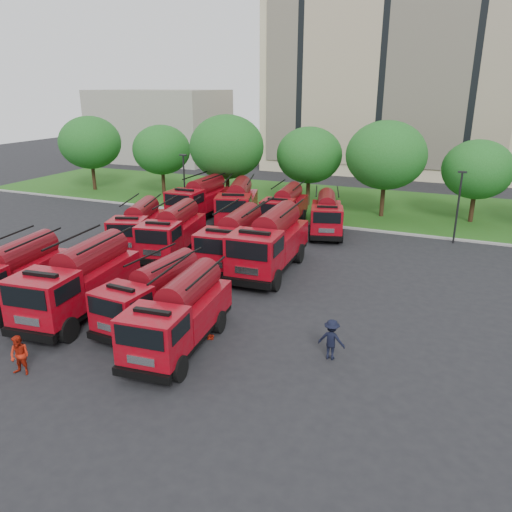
{
  "coord_description": "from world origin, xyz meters",
  "views": [
    {
      "loc": [
        12.41,
        -19.5,
        10.66
      ],
      "look_at": [
        2.27,
        4.19,
        1.8
      ],
      "focal_mm": 35.0,
      "sensor_mm": 36.0,
      "label": 1
    }
  ],
  "objects_px": {
    "fire_truck_7": "(270,242)",
    "firefighter_1": "(23,374)",
    "fire_truck_6": "(234,239)",
    "fire_truck_4": "(139,225)",
    "firefighter_3": "(330,358)",
    "firefighter_5": "(279,268)",
    "fire_truck_1": "(79,280)",
    "fire_truck_0": "(11,275)",
    "fire_truck_5": "(173,231)",
    "fire_truck_3": "(180,314)",
    "fire_truck_8": "(200,199)",
    "firefighter_0": "(148,373)",
    "fire_truck_9": "(238,203)",
    "firefighter_2": "(210,338)",
    "fire_truck_2": "(153,293)",
    "firefighter_4": "(96,292)",
    "fire_truck_10": "(285,207)",
    "fire_truck_11": "(326,214)"
  },
  "relations": [
    {
      "from": "firefighter_4",
      "to": "fire_truck_3",
      "type": "bearing_deg",
      "value": -171.07
    },
    {
      "from": "fire_truck_1",
      "to": "fire_truck_9",
      "type": "bearing_deg",
      "value": 83.61
    },
    {
      "from": "fire_truck_9",
      "to": "firefighter_2",
      "type": "relative_size",
      "value": 4.83
    },
    {
      "from": "firefighter_5",
      "to": "fire_truck_5",
      "type": "bearing_deg",
      "value": 22.73
    },
    {
      "from": "fire_truck_8",
      "to": "fire_truck_6",
      "type": "bearing_deg",
      "value": -51.13
    },
    {
      "from": "fire_truck_7",
      "to": "firefighter_5",
      "type": "height_order",
      "value": "fire_truck_7"
    },
    {
      "from": "fire_truck_1",
      "to": "fire_truck_3",
      "type": "distance_m",
      "value": 6.31
    },
    {
      "from": "fire_truck_2",
      "to": "fire_truck_1",
      "type": "bearing_deg",
      "value": -167.19
    },
    {
      "from": "fire_truck_6",
      "to": "fire_truck_0",
      "type": "bearing_deg",
      "value": -133.88
    },
    {
      "from": "fire_truck_10",
      "to": "firefighter_3",
      "type": "distance_m",
      "value": 20.37
    },
    {
      "from": "fire_truck_4",
      "to": "firefighter_1",
      "type": "xyz_separation_m",
      "value": [
        5.48,
        -15.34,
        -1.51
      ]
    },
    {
      "from": "fire_truck_4",
      "to": "firefighter_5",
      "type": "xyz_separation_m",
      "value": [
        10.48,
        -0.33,
        -1.51
      ]
    },
    {
      "from": "firefighter_1",
      "to": "firefighter_5",
      "type": "height_order",
      "value": "firefighter_5"
    },
    {
      "from": "fire_truck_1",
      "to": "fire_truck_3",
      "type": "xyz_separation_m",
      "value": [
        6.23,
        -0.97,
        -0.18
      ]
    },
    {
      "from": "fire_truck_8",
      "to": "firefighter_4",
      "type": "bearing_deg",
      "value": -81.81
    },
    {
      "from": "fire_truck_1",
      "to": "firefighter_4",
      "type": "height_order",
      "value": "fire_truck_1"
    },
    {
      "from": "fire_truck_3",
      "to": "firefighter_1",
      "type": "xyz_separation_m",
      "value": [
        -4.53,
        -4.34,
        -1.54
      ]
    },
    {
      "from": "fire_truck_6",
      "to": "fire_truck_4",
      "type": "bearing_deg",
      "value": 169.2
    },
    {
      "from": "firefighter_3",
      "to": "fire_truck_1",
      "type": "bearing_deg",
      "value": 3.82
    },
    {
      "from": "fire_truck_11",
      "to": "fire_truck_2",
      "type": "bearing_deg",
      "value": -116.75
    },
    {
      "from": "fire_truck_7",
      "to": "firefighter_3",
      "type": "height_order",
      "value": "fire_truck_7"
    },
    {
      "from": "fire_truck_1",
      "to": "firefighter_3",
      "type": "xyz_separation_m",
      "value": [
        12.4,
        0.56,
        -1.72
      ]
    },
    {
      "from": "firefighter_3",
      "to": "firefighter_4",
      "type": "distance_m",
      "value": 13.7
    },
    {
      "from": "fire_truck_6",
      "to": "fire_truck_7",
      "type": "height_order",
      "value": "fire_truck_7"
    },
    {
      "from": "firefighter_2",
      "to": "firefighter_5",
      "type": "distance_m",
      "value": 9.59
    },
    {
      "from": "fire_truck_0",
      "to": "fire_truck_5",
      "type": "xyz_separation_m",
      "value": [
        3.23,
        10.09,
        -0.0
      ]
    },
    {
      "from": "fire_truck_1",
      "to": "fire_truck_6",
      "type": "bearing_deg",
      "value": 61.07
    },
    {
      "from": "firefighter_1",
      "to": "firefighter_5",
      "type": "distance_m",
      "value": 15.82
    },
    {
      "from": "fire_truck_9",
      "to": "firefighter_3",
      "type": "height_order",
      "value": "fire_truck_9"
    },
    {
      "from": "fire_truck_5",
      "to": "fire_truck_6",
      "type": "relative_size",
      "value": 0.97
    },
    {
      "from": "fire_truck_3",
      "to": "fire_truck_6",
      "type": "xyz_separation_m",
      "value": [
        -2.36,
        10.27,
        0.12
      ]
    },
    {
      "from": "fire_truck_4",
      "to": "firefighter_4",
      "type": "distance_m",
      "value": 8.26
    },
    {
      "from": "fire_truck_6",
      "to": "firefighter_1",
      "type": "xyz_separation_m",
      "value": [
        -2.17,
        -14.61,
        -1.66
      ]
    },
    {
      "from": "fire_truck_7",
      "to": "firefighter_1",
      "type": "xyz_separation_m",
      "value": [
        -4.61,
        -14.44,
        -1.82
      ]
    },
    {
      "from": "fire_truck_0",
      "to": "fire_truck_3",
      "type": "bearing_deg",
      "value": -10.94
    },
    {
      "from": "fire_truck_1",
      "to": "fire_truck_5",
      "type": "relative_size",
      "value": 1.07
    },
    {
      "from": "fire_truck_1",
      "to": "firefighter_1",
      "type": "height_order",
      "value": "fire_truck_1"
    },
    {
      "from": "firefighter_0",
      "to": "fire_truck_10",
      "type": "bearing_deg",
      "value": 94.69
    },
    {
      "from": "fire_truck_5",
      "to": "firefighter_5",
      "type": "relative_size",
      "value": 4.01
    },
    {
      "from": "fire_truck_9",
      "to": "firefighter_5",
      "type": "bearing_deg",
      "value": -68.74
    },
    {
      "from": "fire_truck_4",
      "to": "fire_truck_8",
      "type": "height_order",
      "value": "fire_truck_8"
    },
    {
      "from": "fire_truck_5",
      "to": "firefighter_3",
      "type": "bearing_deg",
      "value": -44.86
    },
    {
      "from": "fire_truck_3",
      "to": "firefighter_0",
      "type": "relative_size",
      "value": 4.08
    },
    {
      "from": "fire_truck_8",
      "to": "firefighter_4",
      "type": "distance_m",
      "value": 16.42
    },
    {
      "from": "fire_truck_7",
      "to": "fire_truck_1",
      "type": "bearing_deg",
      "value": -127.76
    },
    {
      "from": "fire_truck_5",
      "to": "fire_truck_10",
      "type": "height_order",
      "value": "fire_truck_5"
    },
    {
      "from": "fire_truck_2",
      "to": "firefighter_4",
      "type": "distance_m",
      "value": 5.51
    },
    {
      "from": "firefighter_0",
      "to": "firefighter_4",
      "type": "height_order",
      "value": "firefighter_0"
    },
    {
      "from": "fire_truck_9",
      "to": "firefighter_5",
      "type": "relative_size",
      "value": 4.36
    },
    {
      "from": "fire_truck_10",
      "to": "firefighter_1",
      "type": "xyz_separation_m",
      "value": [
        -2.01,
        -24.23,
        -1.54
      ]
    }
  ]
}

